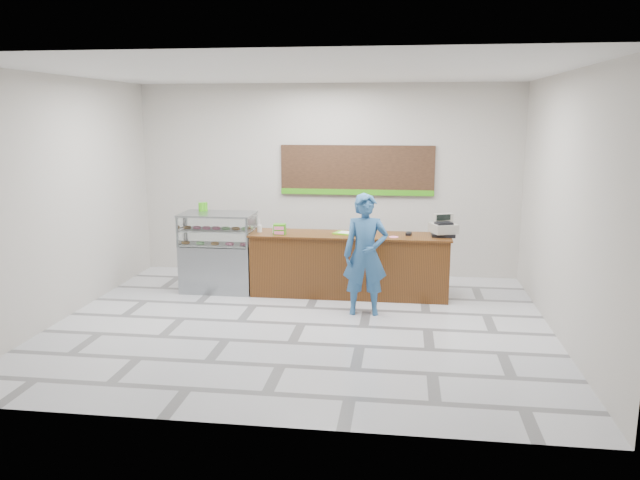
# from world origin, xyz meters

# --- Properties ---
(floor) EXTENTS (7.00, 7.00, 0.00)m
(floor) POSITION_xyz_m (0.00, 0.00, 0.00)
(floor) COLOR silver
(floor) RESTS_ON ground
(back_wall) EXTENTS (7.00, 0.00, 7.00)m
(back_wall) POSITION_xyz_m (0.00, 3.00, 1.75)
(back_wall) COLOR #BDB7AE
(back_wall) RESTS_ON floor
(ceiling) EXTENTS (7.00, 7.00, 0.00)m
(ceiling) POSITION_xyz_m (0.00, 0.00, 3.50)
(ceiling) COLOR silver
(ceiling) RESTS_ON back_wall
(sales_counter) EXTENTS (3.26, 0.76, 1.03)m
(sales_counter) POSITION_xyz_m (0.55, 1.55, 0.52)
(sales_counter) COLOR #5B2F11
(sales_counter) RESTS_ON floor
(display_case) EXTENTS (1.22, 0.72, 1.33)m
(display_case) POSITION_xyz_m (-1.67, 1.55, 0.68)
(display_case) COLOR gray
(display_case) RESTS_ON floor
(menu_board) EXTENTS (2.80, 0.06, 0.90)m
(menu_board) POSITION_xyz_m (0.55, 2.96, 1.93)
(menu_board) COLOR black
(menu_board) RESTS_ON back_wall
(cash_register) EXTENTS (0.48, 0.49, 0.35)m
(cash_register) POSITION_xyz_m (2.05, 1.60, 1.16)
(cash_register) COLOR black
(cash_register) RESTS_ON sales_counter
(card_terminal) EXTENTS (0.10, 0.18, 0.04)m
(card_terminal) POSITION_xyz_m (1.50, 1.60, 1.05)
(card_terminal) COLOR black
(card_terminal) RESTS_ON sales_counter
(serving_tray) EXTENTS (0.45, 0.38, 0.02)m
(serving_tray) POSITION_xyz_m (0.50, 1.58, 1.04)
(serving_tray) COLOR #64C516
(serving_tray) RESTS_ON sales_counter
(napkin_box) EXTENTS (0.19, 0.19, 0.13)m
(napkin_box) POSITION_xyz_m (-0.63, 1.47, 1.09)
(napkin_box) COLOR white
(napkin_box) RESTS_ON sales_counter
(straw_cup) EXTENTS (0.08, 0.08, 0.12)m
(straw_cup) POSITION_xyz_m (-0.95, 1.54, 1.09)
(straw_cup) COLOR silver
(straw_cup) RESTS_ON sales_counter
(promo_box) EXTENTS (0.20, 0.13, 0.17)m
(promo_box) POSITION_xyz_m (-0.57, 1.37, 1.12)
(promo_box) COLOR #3C9D14
(promo_box) RESTS_ON sales_counter
(donut_decal) EXTENTS (0.15, 0.15, 0.00)m
(donut_decal) POSITION_xyz_m (1.26, 1.40, 1.03)
(donut_decal) COLOR pink
(donut_decal) RESTS_ON sales_counter
(green_cup_left) EXTENTS (0.09, 0.09, 0.15)m
(green_cup_left) POSITION_xyz_m (-1.95, 1.77, 1.40)
(green_cup_left) COLOR #3C9D14
(green_cup_left) RESTS_ON display_case
(green_cup_right) EXTENTS (0.10, 0.10, 0.15)m
(green_cup_right) POSITION_xyz_m (-2.00, 1.73, 1.40)
(green_cup_right) COLOR #3C9D14
(green_cup_right) RESTS_ON display_case
(customer) EXTENTS (0.70, 0.49, 1.82)m
(customer) POSITION_xyz_m (0.87, 0.61, 0.91)
(customer) COLOR #2A5889
(customer) RESTS_ON floor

